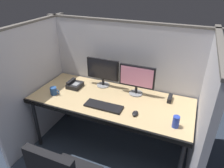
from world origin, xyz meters
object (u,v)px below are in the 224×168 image
(desk_phone, at_px, (74,85))
(coffee_mug, at_px, (54,91))
(soda_can, at_px, (176,122))
(computer_mouse, at_px, (135,113))
(keyboard_main, at_px, (104,106))
(desk, at_px, (110,103))
(monitor_left, at_px, (103,71))
(monitor_right, at_px, (137,78))
(red_stapler, at_px, (170,98))

(desk_phone, relative_size, coffee_mug, 1.51)
(desk_phone, height_order, soda_can, soda_can)
(soda_can, bearing_deg, coffee_mug, 178.00)
(desk_phone, bearing_deg, computer_mouse, -16.63)
(keyboard_main, height_order, computer_mouse, computer_mouse)
(keyboard_main, distance_m, coffee_mug, 0.68)
(coffee_mug, bearing_deg, soda_can, -2.00)
(computer_mouse, bearing_deg, desk, 155.29)
(soda_can, bearing_deg, keyboard_main, 177.30)
(monitor_left, relative_size, monitor_right, 1.00)
(computer_mouse, distance_m, desk_phone, 0.95)
(monitor_right, distance_m, computer_mouse, 0.48)
(desk, height_order, computer_mouse, computer_mouse)
(coffee_mug, distance_m, red_stapler, 1.39)
(desk_phone, xyz_separation_m, red_stapler, (1.20, 0.15, -0.01))
(monitor_left, height_order, coffee_mug, monitor_left)
(monitor_left, height_order, monitor_right, same)
(monitor_right, distance_m, keyboard_main, 0.53)
(coffee_mug, bearing_deg, desk_phone, 62.70)
(keyboard_main, height_order, soda_can, soda_can)
(monitor_right, bearing_deg, red_stapler, 0.95)
(computer_mouse, bearing_deg, desk_phone, 163.37)
(computer_mouse, height_order, coffee_mug, coffee_mug)
(monitor_left, xyz_separation_m, soda_can, (1.00, -0.49, -0.15))
(monitor_right, relative_size, red_stapler, 2.87)
(desk_phone, height_order, coffee_mug, coffee_mug)
(monitor_left, height_order, red_stapler, monitor_left)
(coffee_mug, bearing_deg, monitor_left, 43.49)
(desk, xyz_separation_m, computer_mouse, (0.36, -0.17, 0.07))
(soda_can, relative_size, red_stapler, 0.81)
(desk, height_order, monitor_right, monitor_right)
(monitor_right, xyz_separation_m, coffee_mug, (-0.92, -0.40, -0.17))
(monitor_left, distance_m, computer_mouse, 0.76)
(desk_phone, bearing_deg, desk, -10.93)
(coffee_mug, height_order, soda_can, soda_can)
(red_stapler, bearing_deg, keyboard_main, -147.29)
(keyboard_main, relative_size, red_stapler, 2.87)
(keyboard_main, bearing_deg, monitor_right, 59.21)
(computer_mouse, xyz_separation_m, coffee_mug, (-1.04, 0.01, 0.03))
(desk_phone, xyz_separation_m, coffee_mug, (-0.13, -0.26, 0.01))
(monitor_right, relative_size, soda_can, 3.52)
(monitor_right, relative_size, coffee_mug, 3.41)
(keyboard_main, relative_size, computer_mouse, 4.48)
(red_stapler, bearing_deg, monitor_left, 178.09)
(soda_can, bearing_deg, computer_mouse, 174.95)
(coffee_mug, height_order, red_stapler, coffee_mug)
(desk_phone, bearing_deg, keyboard_main, -26.53)
(monitor_left, bearing_deg, computer_mouse, -37.85)
(monitor_right, xyz_separation_m, desk_phone, (-0.79, -0.14, -0.18))
(soda_can, bearing_deg, monitor_left, 153.88)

